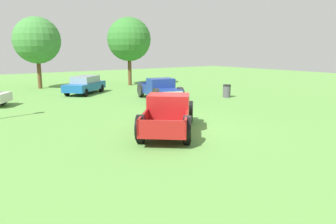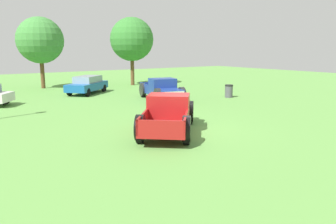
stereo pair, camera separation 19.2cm
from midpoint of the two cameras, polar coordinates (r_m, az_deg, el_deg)
The scene contains 7 objects.
ground_plane at distance 14.74m, azimuth 1.69°, elevation -3.13°, with size 80.00×80.00×0.00m, color #5B9342.
pickup_truck_foreground at distance 14.53m, azimuth -0.24°, elevation -0.21°, with size 4.87×5.22×1.62m.
pickup_truck_behind_left at distance 22.96m, azimuth -1.46°, elevation 3.82°, with size 3.00×5.34×1.55m.
sedan_distant_b at distance 27.37m, azimuth -14.38°, elevation 4.64°, with size 4.33×4.10×1.42m.
trash_can at distance 24.91m, azimuth 9.92°, elevation 3.62°, with size 0.59×0.59×0.95m.
oak_tree_east at distance 32.18m, azimuth -21.91°, elevation 11.43°, with size 4.14×4.14×6.38m.
oak_tree_west at distance 33.02m, azimuth -6.93°, elevation 12.38°, with size 4.23×4.23×6.59m.
Camera 1 is at (-8.76, -11.31, 3.58)m, focal length 35.20 mm.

